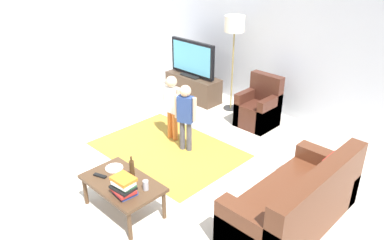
{
  "coord_description": "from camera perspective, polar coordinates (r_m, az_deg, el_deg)",
  "views": [
    {
      "loc": [
        3.42,
        -2.89,
        3.02
      ],
      "look_at": [
        0.0,
        0.6,
        0.65
      ],
      "focal_mm": 35.41,
      "sensor_mm": 36.0,
      "label": 1
    }
  ],
  "objects": [
    {
      "name": "child_near_tv",
      "position": [
        6.01,
        -3.05,
        2.69
      ],
      "size": [
        0.37,
        0.18,
        1.09
      ],
      "color": "orange",
      "rests_on": "ground"
    },
    {
      "name": "wall_back",
      "position": [
        7.01,
        14.15,
        11.34
      ],
      "size": [
        6.0,
        0.12,
        2.7
      ],
      "primitive_type": "cube",
      "color": "silver",
      "rests_on": "ground"
    },
    {
      "name": "plate",
      "position": [
        4.84,
        -11.64,
        -7.1
      ],
      "size": [
        0.22,
        0.22,
        0.02
      ],
      "color": "white",
      "rests_on": "coffee_table"
    },
    {
      "name": "floor_lamp",
      "position": [
        6.94,
        6.4,
        13.45
      ],
      "size": [
        0.36,
        0.36,
        1.78
      ],
      "color": "#262626",
      "rests_on": "ground"
    },
    {
      "name": "ground",
      "position": [
        5.4,
        -4.51,
        -8.21
      ],
      "size": [
        7.8,
        7.8,
        0.0
      ],
      "primitive_type": "plane",
      "color": "beige"
    },
    {
      "name": "tv_remote",
      "position": [
        4.73,
        -13.69,
        -8.15
      ],
      "size": [
        0.18,
        0.1,
        0.02
      ],
      "primitive_type": "cube",
      "rotation": [
        0.0,
        0.0,
        0.34
      ],
      "color": "black",
      "rests_on": "coffee_table"
    },
    {
      "name": "wall_left",
      "position": [
        7.24,
        -21.13,
        10.84
      ],
      "size": [
        0.12,
        6.0,
        2.7
      ],
      "primitive_type": "cube",
      "color": "silver",
      "rests_on": "ground"
    },
    {
      "name": "bottle",
      "position": [
        4.54,
        -9.02,
        -7.43
      ],
      "size": [
        0.06,
        0.06,
        0.31
      ],
      "color": "#4C3319",
      "rests_on": "coffee_table"
    },
    {
      "name": "book_stack",
      "position": [
        4.33,
        -10.23,
        -9.8
      ],
      "size": [
        0.28,
        0.25,
        0.21
      ],
      "color": "#334CA5",
      "rests_on": "coffee_table"
    },
    {
      "name": "tv",
      "position": [
        7.55,
        0.06,
        9.16
      ],
      "size": [
        1.1,
        0.28,
        0.71
      ],
      "color": "black",
      "rests_on": "tv_stand"
    },
    {
      "name": "tv_stand",
      "position": [
        7.76,
        0.17,
        4.92
      ],
      "size": [
        1.2,
        0.44,
        0.5
      ],
      "color": "#4C3828",
      "rests_on": "ground"
    },
    {
      "name": "child_center",
      "position": [
        5.69,
        -0.99,
        1.2
      ],
      "size": [
        0.34,
        0.2,
        1.07
      ],
      "color": "#4C4C59",
      "rests_on": "ground"
    },
    {
      "name": "couch",
      "position": [
        4.54,
        15.77,
        -12.27
      ],
      "size": [
        0.8,
        1.8,
        0.86
      ],
      "color": "brown",
      "rests_on": "ground"
    },
    {
      "name": "soda_can",
      "position": [
        4.39,
        -7.0,
        -9.72
      ],
      "size": [
        0.07,
        0.07,
        0.12
      ],
      "primitive_type": "cylinder",
      "color": "silver",
      "rests_on": "coffee_table"
    },
    {
      "name": "coffee_table",
      "position": [
        4.62,
        -10.44,
        -9.63
      ],
      "size": [
        1.0,
        0.6,
        0.42
      ],
      "color": "#513823",
      "rests_on": "ground"
    },
    {
      "name": "area_rug",
      "position": [
        5.99,
        -3.66,
        -4.43
      ],
      "size": [
        2.2,
        1.6,
        0.01
      ],
      "primitive_type": "cube",
      "color": "#B28C33",
      "rests_on": "ground"
    },
    {
      "name": "armchair",
      "position": [
        6.74,
        10.12,
        1.63
      ],
      "size": [
        0.6,
        0.6,
        0.9
      ],
      "color": "#472319",
      "rests_on": "ground"
    }
  ]
}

